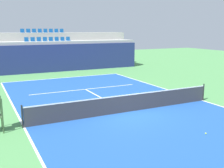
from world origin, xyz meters
name	(u,v)px	position (x,y,z in m)	size (l,w,h in m)	color
ground_plane	(127,112)	(0.00, 0.00, 0.00)	(80.00, 80.00, 0.00)	#4C8C4C
court_surface	(127,112)	(0.00, 0.00, 0.01)	(11.00, 24.00, 0.01)	#1E4C99
baseline_far	(64,78)	(0.00, 11.95, 0.01)	(11.00, 0.10, 0.00)	white
sideline_left	(24,128)	(-5.45, 0.00, 0.01)	(0.10, 24.00, 0.00)	white
sideline_right	(202,100)	(5.45, 0.00, 0.01)	(0.10, 24.00, 0.00)	white
service_line_far	(85,89)	(0.00, 6.40, 0.01)	(8.26, 0.10, 0.00)	white
centre_service_line	(103,99)	(0.00, 3.20, 0.01)	(0.10, 6.40, 0.00)	white
back_wall	(52,58)	(0.00, 15.98, 1.44)	(19.97, 0.30, 2.89)	navy
stands_tier_lower	(49,56)	(0.00, 17.33, 1.60)	(19.97, 2.40, 3.20)	#9E9E99
stands_tier_upper	(44,50)	(0.00, 19.73, 2.04)	(19.97, 2.40, 4.08)	#9E9E99
seating_row_lower	(48,40)	(0.00, 17.42, 3.32)	(4.97, 0.44, 0.44)	#145193
seating_row_upper	(43,31)	(0.00, 19.82, 4.20)	(4.97, 0.44, 0.44)	#145193
tennis_net	(128,103)	(0.00, 0.00, 0.51)	(11.08, 0.08, 1.07)	black
tennis_ball_0	(206,133)	(1.41, -4.31, 0.04)	(0.07, 0.07, 0.07)	#CCE033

